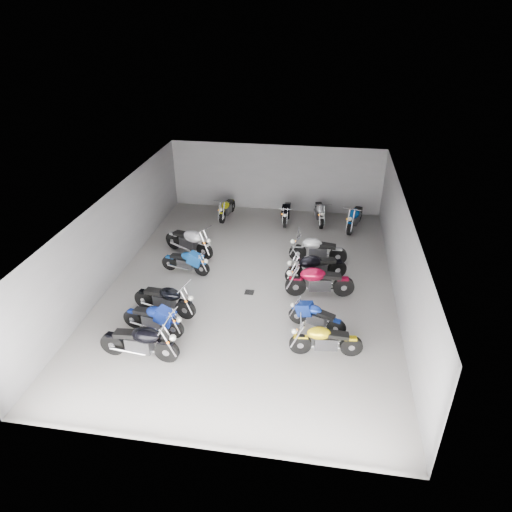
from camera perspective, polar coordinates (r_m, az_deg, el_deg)
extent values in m
plane|color=gray|center=(16.45, -0.54, -3.62)|extent=(14.00, 14.00, 0.00)
cube|color=gray|center=(22.02, 2.49, 9.71)|extent=(10.00, 0.10, 3.20)
cube|color=gray|center=(17.12, -17.33, 2.48)|extent=(0.10, 14.00, 3.20)
cube|color=gray|center=(15.70, 17.73, -0.07)|extent=(0.10, 14.00, 3.20)
cube|color=black|center=(14.96, -0.60, 6.82)|extent=(10.00, 14.00, 0.04)
cube|color=black|center=(16.03, -0.84, -4.55)|extent=(0.32, 0.32, 0.01)
cylinder|color=black|center=(13.26, -11.08, -11.59)|extent=(0.72, 0.18, 0.72)
cylinder|color=black|center=(13.88, -17.43, -10.40)|extent=(0.72, 0.20, 0.72)
cube|color=#2D2D30|center=(13.48, -14.39, -10.63)|extent=(0.74, 0.37, 0.45)
ellipsoid|color=black|center=(13.16, -13.60, -9.61)|extent=(0.78, 0.48, 0.40)
cube|color=black|center=(13.43, -15.96, -9.33)|extent=(0.70, 0.34, 0.20)
cylinder|color=black|center=(14.10, -10.20, -8.89)|extent=(0.64, 0.25, 0.63)
cylinder|color=black|center=(14.77, -15.08, -7.54)|extent=(0.65, 0.27, 0.63)
cube|color=#2D2D30|center=(14.36, -12.74, -7.89)|extent=(0.69, 0.42, 0.40)
ellipsoid|color=navy|center=(14.08, -12.13, -7.07)|extent=(0.74, 0.52, 0.36)
cube|color=black|center=(14.36, -13.94, -6.71)|extent=(0.64, 0.39, 0.18)
cylinder|color=black|center=(14.79, -8.78, -6.60)|extent=(0.69, 0.28, 0.68)
cylinder|color=black|center=(15.53, -13.76, -5.26)|extent=(0.70, 0.30, 0.68)
cube|color=#2D2D30|center=(15.09, -11.37, -5.59)|extent=(0.74, 0.46, 0.43)
ellipsoid|color=black|center=(14.79, -10.73, -4.70)|extent=(0.80, 0.57, 0.38)
cube|color=black|center=(15.09, -12.58, -4.36)|extent=(0.70, 0.43, 0.19)
cylinder|color=black|center=(16.97, -6.77, -1.56)|extent=(0.60, 0.22, 0.59)
cylinder|color=black|center=(17.53, -10.74, -0.83)|extent=(0.60, 0.24, 0.59)
cube|color=#2D2D30|center=(17.20, -8.81, -0.92)|extent=(0.64, 0.37, 0.37)
ellipsoid|color=blue|center=(16.97, -8.27, -0.17)|extent=(0.68, 0.47, 0.33)
cube|color=black|center=(17.20, -9.75, -0.02)|extent=(0.60, 0.35, 0.17)
cylinder|color=black|center=(18.01, -6.43, 0.62)|extent=(0.72, 0.44, 0.72)
cylinder|color=black|center=(19.01, -10.24, 1.93)|extent=(0.73, 0.46, 0.72)
cube|color=#2D2D30|center=(18.45, -8.41, 1.61)|extent=(0.81, 0.62, 0.45)
ellipsoid|color=#B3B4BA|center=(18.13, -7.90, 2.42)|extent=(0.89, 0.73, 0.41)
cube|color=black|center=(18.53, -9.32, 2.76)|extent=(0.76, 0.58, 0.21)
cylinder|color=black|center=(13.37, 5.56, -10.91)|extent=(0.65, 0.19, 0.64)
cylinder|color=black|center=(13.52, 11.83, -10.96)|extent=(0.65, 0.21, 0.64)
cube|color=#2D2D30|center=(13.36, 8.75, -10.62)|extent=(0.68, 0.36, 0.40)
ellipsoid|color=gold|center=(13.14, 7.88, -9.53)|extent=(0.72, 0.47, 0.36)
cube|color=black|center=(13.22, 10.24, -9.69)|extent=(0.63, 0.34, 0.18)
cylinder|color=black|center=(14.51, 5.20, -7.40)|extent=(0.58, 0.30, 0.57)
cylinder|color=black|center=(14.17, 10.04, -8.81)|extent=(0.58, 0.32, 0.57)
cube|color=#2D2D30|center=(14.27, 7.61, -7.82)|extent=(0.64, 0.45, 0.36)
ellipsoid|color=navy|center=(14.16, 6.94, -6.68)|extent=(0.69, 0.54, 0.32)
cube|color=black|center=(14.05, 8.76, -7.32)|extent=(0.60, 0.42, 0.16)
cylinder|color=black|center=(15.77, 4.97, -3.77)|extent=(0.74, 0.25, 0.73)
cylinder|color=black|center=(15.96, 10.88, -3.78)|extent=(0.74, 0.27, 0.73)
cube|color=#2D2D30|center=(15.78, 7.97, -3.43)|extent=(0.78, 0.44, 0.45)
ellipsoid|color=maroon|center=(15.56, 7.15, -2.30)|extent=(0.83, 0.56, 0.41)
cube|color=black|center=(15.66, 9.37, -2.45)|extent=(0.73, 0.41, 0.21)
cylinder|color=black|center=(16.40, 4.87, -2.37)|extent=(0.71, 0.42, 0.71)
cylinder|color=black|center=(16.94, 10.06, -1.64)|extent=(0.72, 0.44, 0.71)
cube|color=#2D2D30|center=(16.60, 7.53, -1.67)|extent=(0.80, 0.59, 0.45)
ellipsoid|color=black|center=(16.34, 6.81, -0.71)|extent=(0.87, 0.71, 0.40)
cube|color=black|center=(16.57, 8.75, -0.58)|extent=(0.75, 0.56, 0.20)
cylinder|color=black|center=(17.88, 5.23, 0.39)|extent=(0.69, 0.14, 0.69)
cylinder|color=black|center=(17.88, 10.21, 0.03)|extent=(0.69, 0.16, 0.69)
cube|color=#2D2D30|center=(17.81, 7.74, 0.51)|extent=(0.70, 0.33, 0.43)
ellipsoid|color=#ACADB0|center=(17.65, 7.05, 1.55)|extent=(0.73, 0.43, 0.39)
cube|color=black|center=(17.67, 8.92, 1.29)|extent=(0.66, 0.30, 0.20)
cylinder|color=black|center=(21.03, -4.22, 4.88)|extent=(0.19, 0.61, 0.60)
cylinder|color=black|center=(22.21, -3.05, 6.27)|extent=(0.21, 0.61, 0.60)
cube|color=#2D2D30|center=(21.58, -3.63, 5.83)|extent=(0.35, 0.64, 0.38)
ellipsoid|color=#D3D60F|center=(21.28, -3.84, 6.36)|extent=(0.45, 0.68, 0.34)
cube|color=black|center=(21.74, -3.40, 6.76)|extent=(0.33, 0.60, 0.17)
cylinder|color=black|center=(20.59, 3.65, 4.37)|extent=(0.13, 0.61, 0.61)
cylinder|color=black|center=(21.85, 4.04, 5.87)|extent=(0.15, 0.61, 0.61)
cube|color=#2D2D30|center=(21.18, 3.86, 5.38)|extent=(0.29, 0.62, 0.38)
ellipsoid|color=black|center=(20.87, 3.83, 5.92)|extent=(0.38, 0.65, 0.34)
cube|color=black|center=(21.36, 3.97, 6.36)|extent=(0.27, 0.58, 0.17)
cylinder|color=black|center=(20.64, 8.15, 4.23)|extent=(0.23, 0.65, 0.64)
cylinder|color=black|center=(21.96, 7.69, 5.83)|extent=(0.25, 0.66, 0.64)
cube|color=#2D2D30|center=(21.26, 7.93, 5.30)|extent=(0.40, 0.69, 0.40)
ellipsoid|color=silver|center=(20.93, 8.06, 5.86)|extent=(0.50, 0.74, 0.36)
cube|color=black|center=(21.44, 7.88, 6.33)|extent=(0.37, 0.65, 0.18)
cylinder|color=black|center=(20.27, 11.68, 3.50)|extent=(0.32, 0.70, 0.68)
cylinder|color=black|center=(21.66, 12.74, 5.09)|extent=(0.34, 0.70, 0.68)
cube|color=#2D2D30|center=(20.92, 12.26, 4.59)|extent=(0.50, 0.76, 0.43)
ellipsoid|color=#08439D|center=(20.57, 12.19, 5.21)|extent=(0.61, 0.82, 0.39)
cube|color=black|center=(21.11, 12.57, 5.67)|extent=(0.47, 0.71, 0.19)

